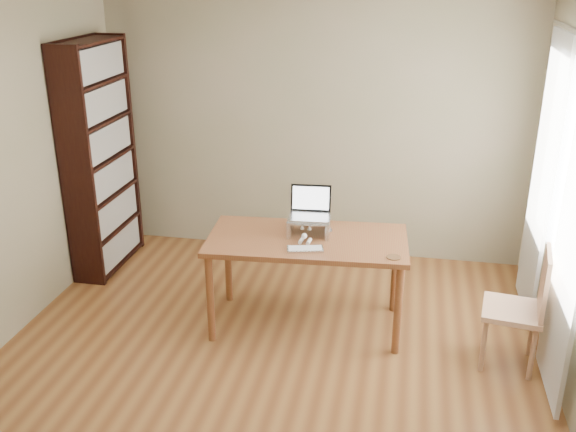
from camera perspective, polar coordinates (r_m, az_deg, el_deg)
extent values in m
cube|color=brown|center=(4.59, -2.55, -14.53)|extent=(4.00, 4.50, 0.02)
cube|color=#817D56|center=(6.08, 2.27, 8.36)|extent=(4.00, 0.02, 2.60)
cube|color=white|center=(4.70, 23.88, 3.76)|extent=(0.01, 1.80, 1.40)
cube|color=black|center=(5.70, -18.33, 3.73)|extent=(0.30, 0.04, 2.10)
cube|color=black|center=(6.43, -14.70, 6.09)|extent=(0.30, 0.04, 2.10)
cube|color=black|center=(6.12, -17.58, 5.02)|extent=(0.02, 0.90, 2.10)
cube|color=black|center=(6.41, -15.46, -3.78)|extent=(0.30, 0.84, 0.02)
cube|color=black|center=(6.33, -15.36, -2.41)|extent=(0.20, 0.78, 0.28)
cube|color=black|center=(6.28, -15.76, -0.97)|extent=(0.30, 0.84, 0.03)
cube|color=black|center=(6.20, -15.67, 0.46)|extent=(0.20, 0.78, 0.28)
cube|color=black|center=(6.16, -16.08, 1.95)|extent=(0.30, 0.84, 0.02)
cube|color=black|center=(6.09, -15.99, 3.44)|extent=(0.20, 0.78, 0.28)
cube|color=black|center=(6.06, -16.41, 4.98)|extent=(0.30, 0.84, 0.02)
cube|color=black|center=(6.00, -16.32, 6.53)|extent=(0.20, 0.78, 0.28)
cube|color=black|center=(5.97, -16.75, 8.10)|extent=(0.30, 0.84, 0.02)
cube|color=black|center=(5.92, -16.67, 9.70)|extent=(0.20, 0.78, 0.28)
cube|color=black|center=(5.91, -17.11, 11.30)|extent=(0.30, 0.84, 0.02)
cube|color=black|center=(5.87, -17.03, 12.94)|extent=(0.20, 0.78, 0.28)
cube|color=black|center=(5.86, -17.48, 14.56)|extent=(0.30, 0.84, 0.03)
cube|color=silver|center=(4.26, 24.02, -1.60)|extent=(0.03, 0.70, 2.20)
cube|color=silver|center=(5.28, 21.69, 3.04)|extent=(0.03, 0.70, 2.20)
cube|color=brown|center=(4.87, 1.72, -2.18)|extent=(1.55, 0.85, 0.04)
cylinder|color=brown|center=(5.45, -5.00, -3.90)|extent=(0.06, 0.06, 0.71)
cylinder|color=brown|center=(5.26, 9.75, -5.11)|extent=(0.06, 0.06, 0.71)
cylinder|color=brown|center=(4.91, -7.02, -7.01)|extent=(0.06, 0.06, 0.71)
cylinder|color=brown|center=(4.70, 9.47, -8.53)|extent=(0.06, 0.06, 0.71)
cube|color=silver|center=(4.93, 0.22, -0.84)|extent=(0.03, 0.25, 0.12)
cube|color=silver|center=(4.89, 3.56, -1.08)|extent=(0.03, 0.25, 0.12)
cube|color=silver|center=(4.88, 1.89, -0.24)|extent=(0.32, 0.25, 0.01)
cube|color=silver|center=(4.88, 1.89, -0.09)|extent=(0.33, 0.24, 0.02)
cube|color=black|center=(4.96, 2.15, 1.62)|extent=(0.31, 0.07, 0.21)
cube|color=white|center=(4.95, 2.13, 1.60)|extent=(0.28, 0.05, 0.18)
cube|color=silver|center=(4.66, 1.54, -2.96)|extent=(0.28, 0.17, 0.02)
cube|color=silver|center=(4.65, 1.54, -2.86)|extent=(0.26, 0.14, 0.00)
cylinder|color=brown|center=(4.60, 9.37, -3.63)|extent=(0.10, 0.10, 0.01)
ellipsoid|color=#4E443D|center=(4.93, 2.07, -0.83)|extent=(0.16, 0.36, 0.12)
ellipsoid|color=#4E443D|center=(5.04, 2.26, -0.41)|extent=(0.14, 0.15, 0.11)
ellipsoid|color=#4E443D|center=(4.75, 1.70, -1.48)|extent=(0.09, 0.09, 0.09)
ellipsoid|color=silver|center=(4.80, 1.78, -1.65)|extent=(0.08, 0.08, 0.07)
sphere|color=silver|center=(4.73, 1.63, -1.80)|extent=(0.04, 0.04, 0.04)
cone|color=#4E443D|center=(4.75, 1.39, -0.98)|extent=(0.03, 0.04, 0.04)
cone|color=#4E443D|center=(4.74, 2.05, -1.03)|extent=(0.03, 0.04, 0.04)
cylinder|color=silver|center=(4.78, 1.32, -2.22)|extent=(0.03, 0.08, 0.03)
cylinder|color=silver|center=(4.77, 2.03, -2.28)|extent=(0.03, 0.08, 0.03)
cylinder|color=#4E443D|center=(5.06, 3.30, -0.79)|extent=(0.13, 0.19, 0.03)
cube|color=tan|center=(4.80, 19.30, -7.94)|extent=(0.45, 0.45, 0.04)
cylinder|color=tan|center=(4.74, 17.27, -11.04)|extent=(0.04, 0.04, 0.43)
cylinder|color=tan|center=(4.79, 21.15, -11.19)|extent=(0.04, 0.04, 0.43)
cylinder|color=tan|center=(5.02, 16.94, -9.08)|extent=(0.04, 0.04, 0.43)
cylinder|color=tan|center=(5.07, 20.60, -9.25)|extent=(0.04, 0.04, 0.43)
cube|color=tan|center=(4.72, 21.82, -5.53)|extent=(0.08, 0.38, 0.47)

